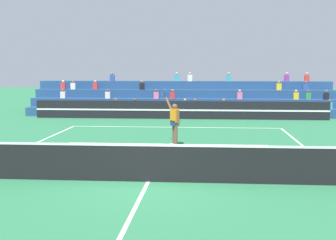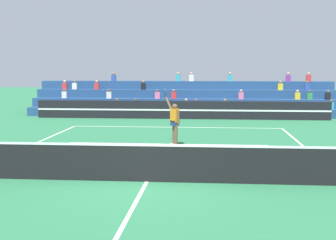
{
  "view_description": "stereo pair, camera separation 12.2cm",
  "coord_description": "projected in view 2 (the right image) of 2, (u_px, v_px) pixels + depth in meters",
  "views": [
    {
      "loc": [
        1.56,
        -12.6,
        3.16
      ],
      "look_at": [
        0.1,
        5.58,
        1.1
      ],
      "focal_mm": 50.0,
      "sensor_mm": 36.0,
      "label": 1
    },
    {
      "loc": [
        1.69,
        -12.59,
        3.16
      ],
      "look_at": [
        0.1,
        5.58,
        1.1
      ],
      "focal_mm": 50.0,
      "sensor_mm": 36.0,
      "label": 2
    }
  ],
  "objects": [
    {
      "name": "tennis_net",
      "position": [
        147.0,
        163.0,
        12.9
      ],
      "size": [
        12.0,
        0.1,
        1.1
      ],
      "color": "#2D6B38",
      "rests_on": "ground"
    },
    {
      "name": "sponsor_banner_wall",
      "position": [
        181.0,
        110.0,
        28.73
      ],
      "size": [
        18.0,
        0.26,
        1.1
      ],
      "color": "black",
      "rests_on": "ground"
    },
    {
      "name": "tennis_player",
      "position": [
        174.0,
        122.0,
        18.75
      ],
      "size": [
        0.87,
        0.97,
        2.38
      ],
      "color": "brown",
      "rests_on": "ground"
    },
    {
      "name": "court_lines",
      "position": [
        147.0,
        182.0,
        12.96
      ],
      "size": [
        11.1,
        23.9,
        0.01
      ],
      "color": "white",
      "rests_on": "ground"
    },
    {
      "name": "tennis_ball",
      "position": [
        243.0,
        155.0,
        16.79
      ],
      "size": [
        0.07,
        0.07,
        0.07
      ],
      "primitive_type": "sphere",
      "color": "#C6DB33",
      "rests_on": "ground"
    },
    {
      "name": "ground_plane",
      "position": [
        147.0,
        182.0,
        12.96
      ],
      "size": [
        120.0,
        120.0,
        0.0
      ],
      "primitive_type": "plane",
      "color": "#2D7A4C"
    },
    {
      "name": "bleacher_stand",
      "position": [
        184.0,
        102.0,
        31.83
      ],
      "size": [
        20.22,
        3.8,
        2.83
      ],
      "color": "navy",
      "rests_on": "ground"
    }
  ]
}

